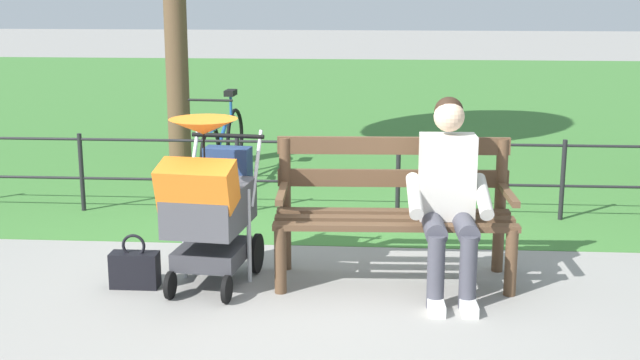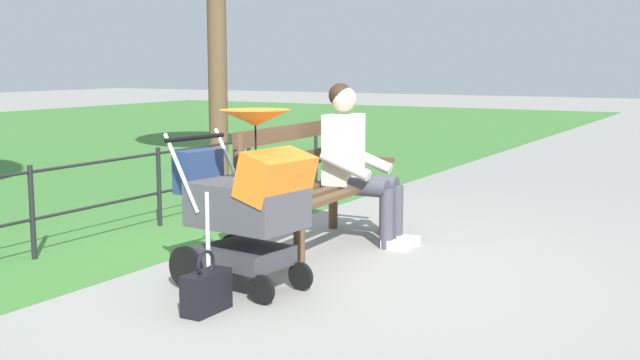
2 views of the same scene
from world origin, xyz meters
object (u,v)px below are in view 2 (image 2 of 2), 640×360
person_on_bench (356,159)px  handbag (206,291)px  park_bench (310,181)px  stroller (247,198)px

person_on_bench → handbag: bearing=2.4°
park_bench → person_on_bench: size_ratio=1.27×
person_on_bench → stroller: 1.57m
stroller → handbag: size_ratio=3.11×
person_on_bench → park_bench: bearing=-32.5°
stroller → handbag: bearing=6.2°
park_bench → person_on_bench: person_on_bench is taller
handbag → park_bench: bearing=-169.9°
park_bench → handbag: (1.72, 0.31, -0.40)m
handbag → stroller: bearing=-173.8°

